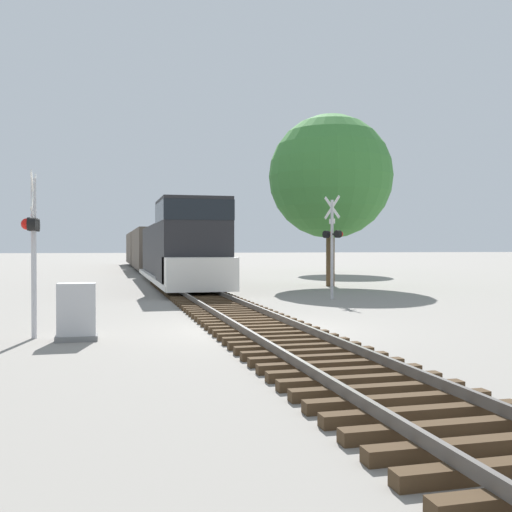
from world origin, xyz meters
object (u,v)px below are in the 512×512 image
freight_train (154,250)px  crossing_signal_near (32,234)px  crossing_signal_far (333,239)px  relay_cabinet (77,312)px  tree_mid_background (328,184)px  tree_far_right (331,177)px

freight_train → crossing_signal_near: (-5.33, -33.63, 0.52)m
freight_train → crossing_signal_far: size_ratio=12.38×
crossing_signal_near → relay_cabinet: crossing_signal_near is taller
crossing_signal_near → tree_mid_background: size_ratio=0.37×
freight_train → tree_far_right: 20.19m
crossing_signal_near → freight_train: bearing=171.1°
crossing_signal_near → crossing_signal_far: 13.09m
tree_far_right → relay_cabinet: bearing=-127.3°
relay_cabinet → tree_mid_background: 37.49m
crossing_signal_far → relay_cabinet: crossing_signal_far is taller
relay_cabinet → tree_far_right: size_ratio=0.14×
crossing_signal_far → freight_train: bearing=-8.6°
relay_cabinet → freight_train: bearing=82.8°
tree_far_right → tree_mid_background: bearing=69.4°
crossing_signal_far → tree_mid_background: tree_mid_background is taller
crossing_signal_near → crossing_signal_far: (10.40, 7.95, 0.02)m
crossing_signal_near → crossing_signal_far: bearing=127.5°
tree_mid_background → crossing_signal_far: bearing=-110.6°
crossing_signal_near → crossing_signal_far: crossing_signal_far is taller
crossing_signal_far → tree_mid_background: size_ratio=0.40×
crossing_signal_near → tree_far_right: size_ratio=0.42×
crossing_signal_near → relay_cabinet: bearing=60.1°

